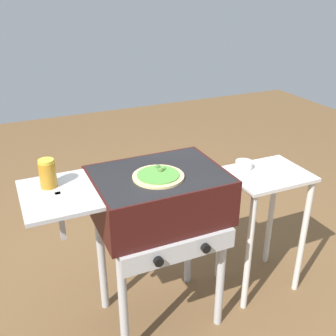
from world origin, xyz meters
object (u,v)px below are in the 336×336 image
at_px(pizza_veggie, 158,176).
at_px(topping_bowl_near, 244,165).
at_px(prep_table, 264,207).
at_px(grill, 157,200).
at_px(sauce_jar, 48,174).

xyz_separation_m(pizza_veggie, topping_bowl_near, (0.58, 0.14, -0.11)).
bearing_deg(prep_table, grill, -179.63).
bearing_deg(grill, pizza_veggie, -93.96).
xyz_separation_m(pizza_veggie, prep_table, (0.68, 0.04, -0.36)).
relative_size(grill, pizza_veggie, 3.90).
bearing_deg(sauce_jar, topping_bowl_near, 1.25).
distance_m(grill, prep_table, 0.70).
distance_m(grill, topping_bowl_near, 0.59).
xyz_separation_m(grill, prep_table, (0.67, 0.00, -0.21)).
bearing_deg(pizza_veggie, prep_table, 3.17).
bearing_deg(prep_table, sauce_jar, 176.12).
bearing_deg(pizza_veggie, topping_bowl_near, 13.44).
bearing_deg(grill, topping_bowl_near, 10.38).
relative_size(prep_table, topping_bowl_near, 8.05).
relative_size(pizza_veggie, prep_table, 0.32).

